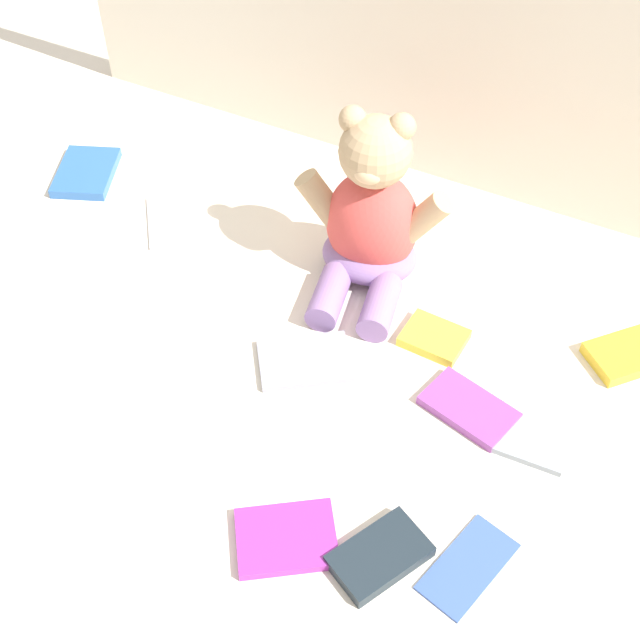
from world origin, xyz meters
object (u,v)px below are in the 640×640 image
at_px(book_case_1, 86,173).
at_px(book_case_4, 469,408).
at_px(teddy_bear, 371,220).
at_px(book_case_9, 533,442).
at_px(book_case_2, 629,354).
at_px(book_case_0, 286,538).
at_px(book_case_7, 434,338).
at_px(book_case_5, 468,566).
at_px(book_case_3, 175,220).
at_px(book_case_6, 305,361).
at_px(book_case_8, 380,556).

height_order(book_case_1, book_case_4, book_case_1).
height_order(teddy_bear, book_case_4, teddy_bear).
bearing_deg(book_case_9, book_case_2, 156.94).
bearing_deg(book_case_0, book_case_4, -58.66).
distance_m(book_case_4, book_case_7, 0.14).
height_order(book_case_2, book_case_4, book_case_2).
bearing_deg(book_case_1, book_case_7, 150.80).
height_order(book_case_0, book_case_7, book_case_7).
bearing_deg(teddy_bear, book_case_9, -41.99).
relative_size(book_case_4, book_case_5, 0.95).
height_order(book_case_5, book_case_7, book_case_7).
height_order(book_case_2, book_case_5, book_case_2).
height_order(teddy_bear, book_case_9, teddy_bear).
distance_m(book_case_1, book_case_3, 0.21).
bearing_deg(book_case_0, book_case_6, -11.21).
bearing_deg(book_case_0, teddy_bear, -21.37).
xyz_separation_m(book_case_1, book_case_9, (0.90, -0.20, -0.00)).
bearing_deg(book_case_5, book_case_9, 101.24).
relative_size(book_case_5, book_case_6, 1.00).
height_order(book_case_4, book_case_8, book_case_8).
relative_size(book_case_3, book_case_8, 1.12).
bearing_deg(book_case_9, book_case_4, -99.79).
bearing_deg(book_case_5, book_case_0, -146.90).
distance_m(book_case_3, book_case_4, 0.61).
xyz_separation_m(book_case_3, book_case_7, (0.50, -0.05, 0.00)).
bearing_deg(book_case_6, book_case_3, -152.36).
bearing_deg(book_case_4, book_case_8, -169.02).
bearing_deg(book_case_8, book_case_1, -2.42).
distance_m(book_case_2, book_case_3, 0.77).
height_order(book_case_2, book_case_3, book_case_2).
distance_m(book_case_0, book_case_1, 0.83).
relative_size(book_case_2, book_case_5, 0.87).
bearing_deg(book_case_7, book_case_9, 62.58).
bearing_deg(book_case_7, book_case_2, 113.29).
bearing_deg(book_case_2, book_case_4, -89.45).
distance_m(book_case_8, book_case_9, 0.28).
bearing_deg(book_case_2, teddy_bear, -136.78).
height_order(teddy_bear, book_case_8, teddy_bear).
xyz_separation_m(teddy_bear, book_case_3, (-0.35, -0.04, -0.11)).
bearing_deg(book_case_6, book_case_5, 24.15).
relative_size(teddy_bear, book_case_1, 2.20).
height_order(teddy_bear, book_case_1, teddy_bear).
bearing_deg(book_case_3, book_case_1, -45.35).
distance_m(book_case_7, book_case_9, 0.22).
bearing_deg(book_case_0, book_case_9, -73.59).
height_order(book_case_7, book_case_9, book_case_7).
relative_size(book_case_7, book_case_8, 0.77).
xyz_separation_m(book_case_3, book_case_9, (0.69, -0.17, 0.00)).
relative_size(book_case_3, book_case_7, 1.46).
relative_size(book_case_6, book_case_7, 1.46).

